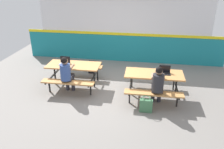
% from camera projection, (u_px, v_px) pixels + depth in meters
% --- Properties ---
extents(ground_plane, '(10.00, 10.00, 0.02)m').
position_uv_depth(ground_plane, '(112.00, 91.00, 7.16)').
color(ground_plane, gray).
extents(accent_backdrop, '(8.00, 0.14, 2.60)m').
position_uv_depth(accent_backdrop, '(123.00, 31.00, 9.10)').
color(accent_backdrop, teal).
rests_on(accent_backdrop, ground).
extents(picnic_table_left, '(1.68, 1.57, 0.74)m').
position_uv_depth(picnic_table_left, '(74.00, 69.00, 7.26)').
color(picnic_table_left, tan).
rests_on(picnic_table_left, ground).
extents(picnic_table_right, '(1.68, 1.57, 0.74)m').
position_uv_depth(picnic_table_right, '(154.00, 79.00, 6.64)').
color(picnic_table_right, tan).
rests_on(picnic_table_right, ground).
extents(student_nearer, '(0.36, 0.53, 1.21)m').
position_uv_depth(student_nearer, '(66.00, 72.00, 6.71)').
color(student_nearer, '#2D2D38').
rests_on(student_nearer, ground).
extents(student_further, '(0.36, 0.53, 1.21)m').
position_uv_depth(student_further, '(158.00, 83.00, 6.07)').
color(student_further, '#2D2D38').
rests_on(student_further, ground).
extents(laptop_silver, '(0.32, 0.22, 0.22)m').
position_uv_depth(laptop_silver, '(65.00, 62.00, 7.25)').
color(laptop_silver, silver).
rests_on(laptop_silver, picnic_table_left).
extents(laptop_dark, '(0.32, 0.22, 0.22)m').
position_uv_depth(laptop_dark, '(165.00, 72.00, 6.55)').
color(laptop_dark, black).
rests_on(laptop_dark, picnic_table_right).
extents(backpack_dark, '(0.30, 0.22, 0.44)m').
position_uv_depth(backpack_dark, '(93.00, 67.00, 8.37)').
color(backpack_dark, black).
rests_on(backpack_dark, ground).
extents(tote_bag_bright, '(0.34, 0.21, 0.43)m').
position_uv_depth(tote_bag_bright, '(146.00, 105.00, 6.03)').
color(tote_bag_bright, '#3F724C').
rests_on(tote_bag_bright, ground).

